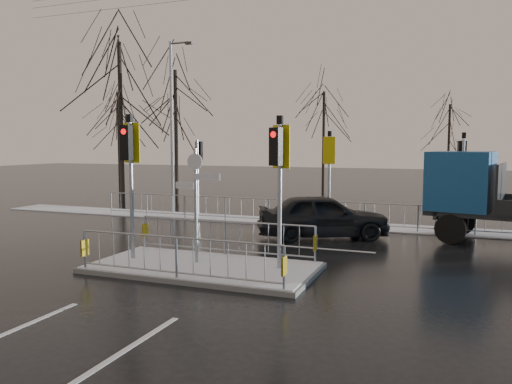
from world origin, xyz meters
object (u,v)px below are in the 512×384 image
(traffic_island, at_px, (203,255))
(car_far_lane, at_px, (323,216))
(street_lamp_left, at_px, (173,120))
(flatbed_truck, at_px, (490,194))

(traffic_island, xyz_separation_m, car_far_lane, (1.90, 5.65, 0.40))
(car_far_lane, height_order, street_lamp_left, street_lamp_left)
(car_far_lane, xyz_separation_m, flatbed_truck, (5.48, 1.35, 0.85))
(flatbed_truck, relative_size, street_lamp_left, 0.85)
(car_far_lane, relative_size, flatbed_truck, 0.66)
(car_far_lane, bearing_deg, traffic_island, 136.68)
(car_far_lane, distance_m, street_lamp_left, 9.88)
(traffic_island, bearing_deg, car_far_lane, 71.44)
(car_far_lane, distance_m, flatbed_truck, 5.71)
(traffic_island, bearing_deg, street_lamp_left, 124.07)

